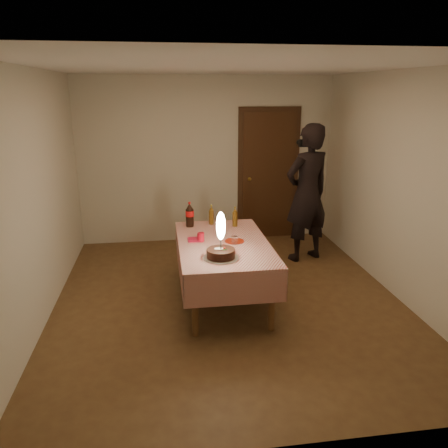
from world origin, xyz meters
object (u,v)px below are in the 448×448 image
(birthday_cake, at_px, (221,248))
(photographer, at_px, (307,193))
(cola_bottle, at_px, (190,215))
(amber_bottle_right, at_px, (235,217))
(dining_table, at_px, (223,250))
(red_plate, at_px, (234,241))
(red_cup, at_px, (201,237))
(amber_bottle_left, at_px, (211,215))
(clear_cup, at_px, (235,240))

(birthday_cake, distance_m, photographer, 2.18)
(birthday_cake, relative_size, cola_bottle, 1.54)
(amber_bottle_right, bearing_deg, birthday_cake, -107.18)
(dining_table, relative_size, red_plate, 7.82)
(red_plate, xyz_separation_m, red_cup, (-0.38, 0.06, 0.05))
(dining_table, relative_size, birthday_cake, 3.52)
(amber_bottle_left, xyz_separation_m, amber_bottle_right, (0.28, -0.13, 0.00))
(dining_table, distance_m, red_plate, 0.16)
(dining_table, xyz_separation_m, clear_cup, (0.12, -0.08, 0.14))
(red_cup, distance_m, clear_cup, 0.39)
(clear_cup, xyz_separation_m, amber_bottle_right, (0.12, 0.65, 0.07))
(red_plate, height_order, cola_bottle, cola_bottle)
(birthday_cake, height_order, cola_bottle, birthday_cake)
(red_cup, height_order, photographer, photographer)
(dining_table, height_order, amber_bottle_left, amber_bottle_left)
(dining_table, distance_m, birthday_cake, 0.53)
(dining_table, height_order, red_cup, red_cup)
(birthday_cake, distance_m, red_cup, 0.57)
(clear_cup, relative_size, amber_bottle_right, 0.35)
(clear_cup, height_order, cola_bottle, cola_bottle)
(birthday_cake, bearing_deg, red_cup, 105.98)
(red_plate, distance_m, red_cup, 0.39)
(birthday_cake, relative_size, red_cup, 4.89)
(amber_bottle_left, bearing_deg, red_cup, -107.14)
(cola_bottle, xyz_separation_m, amber_bottle_left, (0.28, 0.06, -0.03))
(red_cup, bearing_deg, amber_bottle_left, 72.86)
(red_plate, height_order, red_cup, red_cup)
(red_plate, distance_m, photographer, 1.69)
(red_plate, distance_m, amber_bottle_left, 0.73)
(photographer, bearing_deg, amber_bottle_right, -153.20)
(dining_table, distance_m, amber_bottle_left, 0.74)
(cola_bottle, height_order, photographer, photographer)
(cola_bottle, xyz_separation_m, photographer, (1.69, 0.50, 0.10))
(cola_bottle, height_order, amber_bottle_right, cola_bottle)
(birthday_cake, distance_m, amber_bottle_right, 1.10)
(red_plate, relative_size, amber_bottle_left, 0.86)
(birthday_cake, relative_size, clear_cup, 5.43)
(dining_table, xyz_separation_m, red_plate, (0.13, 0.01, 0.10))
(cola_bottle, distance_m, amber_bottle_right, 0.57)
(clear_cup, bearing_deg, red_cup, 158.28)
(birthday_cake, xyz_separation_m, red_cup, (-0.16, 0.54, -0.06))
(clear_cup, distance_m, cola_bottle, 0.86)
(dining_table, bearing_deg, red_plate, 2.49)
(cola_bottle, relative_size, amber_bottle_right, 1.25)
(amber_bottle_left, bearing_deg, amber_bottle_right, -24.70)
(amber_bottle_right, bearing_deg, cola_bottle, 172.53)
(red_cup, relative_size, amber_bottle_right, 0.39)
(dining_table, distance_m, cola_bottle, 0.77)
(red_cup, relative_size, clear_cup, 1.11)
(amber_bottle_right, bearing_deg, dining_table, -111.86)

